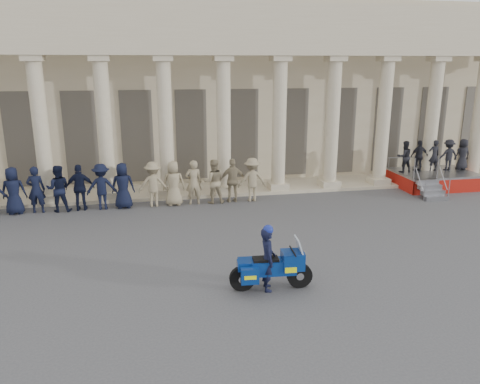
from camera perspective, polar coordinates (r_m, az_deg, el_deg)
name	(u,v)px	position (r m, az deg, el deg)	size (l,w,h in m)	color
ground	(223,267)	(14.38, -2.07, -9.14)	(90.00, 90.00, 0.00)	#444447
building	(183,89)	(27.78, -6.96, 12.37)	(40.00, 12.50, 9.00)	#C1B191
officer_rank	(53,189)	(20.71, -21.85, 0.35)	(17.93, 0.74, 1.95)	black
reviewing_stand	(435,162)	(25.09, 22.64, 3.36)	(3.96, 3.74, 2.31)	gray
motorcycle	(272,267)	(12.87, 3.92, -9.14)	(2.29, 0.95, 1.47)	black
rider	(268,258)	(12.73, 3.38, -8.01)	(0.47, 0.67, 1.86)	black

